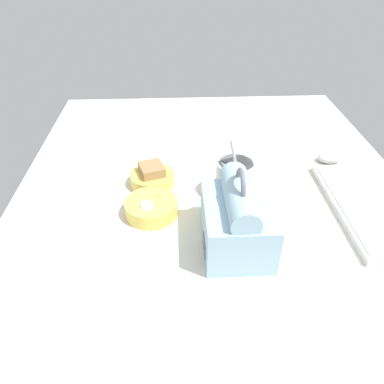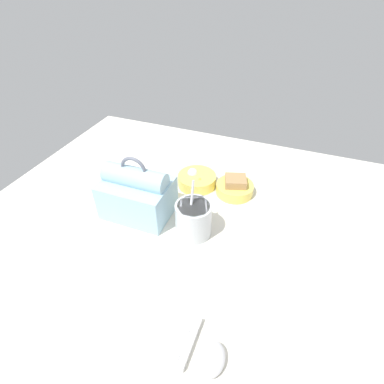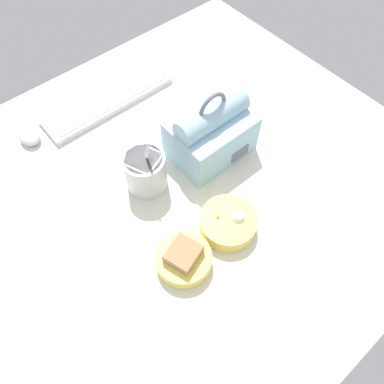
# 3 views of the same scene
# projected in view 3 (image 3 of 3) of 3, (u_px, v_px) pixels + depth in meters

# --- Properties ---
(desk_surface) EXTENTS (1.40, 1.10, 0.02)m
(desk_surface) POSITION_uv_depth(u_px,v_px,m) (156.00, 201.00, 0.93)
(desk_surface) COLOR silver
(desk_surface) RESTS_ON ground
(keyboard) EXTENTS (0.39, 0.11, 0.02)m
(keyboard) POSITION_uv_depth(u_px,v_px,m) (108.00, 100.00, 1.09)
(keyboard) COLOR silver
(keyboard) RESTS_ON desk_surface
(lunch_bag) EXTENTS (0.20, 0.15, 0.20)m
(lunch_bag) POSITION_uv_depth(u_px,v_px,m) (211.00, 133.00, 0.94)
(lunch_bag) COLOR #9EC6DB
(lunch_bag) RESTS_ON desk_surface
(soup_cup) EXTENTS (0.10, 0.10, 0.17)m
(soup_cup) POSITION_uv_depth(u_px,v_px,m) (145.00, 171.00, 0.90)
(soup_cup) COLOR silver
(soup_cup) RESTS_ON desk_surface
(bento_bowl_sandwich) EXTENTS (0.12, 0.12, 0.06)m
(bento_bowl_sandwich) POSITION_uv_depth(u_px,v_px,m) (184.00, 258.00, 0.82)
(bento_bowl_sandwich) COLOR #EFD65B
(bento_bowl_sandwich) RESTS_ON desk_surface
(bento_bowl_snacks) EXTENTS (0.13, 0.13, 0.06)m
(bento_bowl_snacks) POSITION_uv_depth(u_px,v_px,m) (228.00, 222.00, 0.87)
(bento_bowl_snacks) COLOR #EFD65B
(bento_bowl_snacks) RESTS_ON desk_surface
(computer_mouse) EXTENTS (0.05, 0.07, 0.03)m
(computer_mouse) POSITION_uv_depth(u_px,v_px,m) (29.00, 136.00, 1.01)
(computer_mouse) COLOR silver
(computer_mouse) RESTS_ON desk_surface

